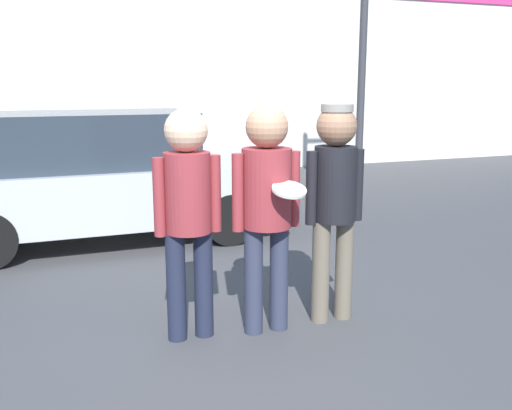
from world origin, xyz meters
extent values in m
plane|color=#3F3F42|center=(0.00, 0.00, 0.00)|extent=(56.00, 56.00, 0.00)
cube|color=silver|center=(0.00, 8.53, 2.13)|extent=(24.00, 0.18, 4.27)
cylinder|color=#1E2338|center=(-0.48, 0.22, 0.43)|extent=(0.15, 0.15, 0.87)
cylinder|color=#1E2338|center=(-0.26, 0.22, 0.43)|extent=(0.15, 0.15, 0.87)
cylinder|color=maroon|center=(-0.37, 0.22, 1.17)|extent=(0.36, 0.36, 0.61)
cylinder|color=maroon|center=(-0.59, 0.22, 1.15)|extent=(0.09, 0.09, 0.60)
cylinder|color=maroon|center=(-0.15, 0.22, 1.15)|extent=(0.09, 0.09, 0.60)
sphere|color=#DBB28E|center=(-0.37, 0.22, 1.64)|extent=(0.33, 0.33, 0.33)
cylinder|color=#2D3347|center=(0.13, 0.13, 0.44)|extent=(0.15, 0.15, 0.88)
cylinder|color=#2D3347|center=(0.35, 0.13, 0.44)|extent=(0.15, 0.15, 0.88)
cylinder|color=maroon|center=(0.24, 0.13, 1.19)|extent=(0.39, 0.39, 0.62)
cylinder|color=maroon|center=(0.00, 0.13, 1.16)|extent=(0.09, 0.09, 0.60)
cylinder|color=maroon|center=(0.47, 0.13, 1.16)|extent=(0.09, 0.09, 0.60)
sphere|color=tan|center=(0.24, 0.13, 1.66)|extent=(0.33, 0.33, 0.33)
cylinder|color=silver|center=(0.31, -0.14, 1.22)|extent=(0.26, 0.25, 0.10)
cylinder|color=#665B4C|center=(0.74, 0.15, 0.43)|extent=(0.15, 0.15, 0.87)
cylinder|color=#665B4C|center=(0.96, 0.15, 0.43)|extent=(0.15, 0.15, 0.87)
cylinder|color=black|center=(0.85, 0.15, 1.18)|extent=(0.35, 0.35, 0.62)
cylinder|color=black|center=(0.63, 0.15, 1.16)|extent=(0.09, 0.09, 0.60)
cylinder|color=black|center=(1.06, 0.15, 1.16)|extent=(0.09, 0.09, 0.60)
sphere|color=#8C664C|center=(0.85, 0.15, 1.65)|extent=(0.33, 0.33, 0.33)
cylinder|color=gray|center=(0.85, 0.15, 1.79)|extent=(0.26, 0.26, 0.06)
cube|color=#B7BABF|center=(-0.64, 3.46, 0.62)|extent=(4.44, 1.79, 0.70)
cube|color=#28333D|center=(-0.73, 3.46, 1.30)|extent=(2.31, 1.54, 0.66)
cylinder|color=black|center=(0.74, 4.26, 0.32)|extent=(0.65, 0.22, 0.65)
cylinder|color=black|center=(0.74, 2.66, 0.32)|extent=(0.65, 0.22, 0.65)
cylinder|color=#38383D|center=(3.35, 3.99, 2.56)|extent=(0.12, 0.12, 5.11)
camera|label=1|loc=(-1.36, -3.92, 1.99)|focal=40.00mm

